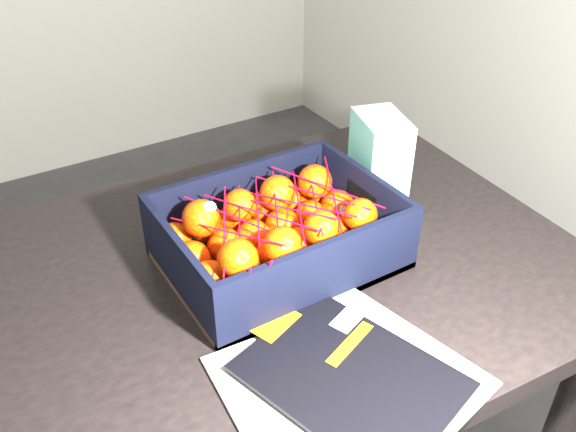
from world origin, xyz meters
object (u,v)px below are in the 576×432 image
table (240,317)px  retail_carton (379,161)px  magazine_stack (346,381)px  produce_crate (279,242)px

table → retail_carton: size_ratio=6.82×
magazine_stack → retail_carton: retail_carton is taller
table → produce_crate: bearing=-2.5°
table → magazine_stack: magazine_stack is taller
table → produce_crate: size_ratio=3.32×
table → retail_carton: (0.34, 0.06, 0.19)m
magazine_stack → produce_crate: produce_crate is taller
produce_crate → retail_carton: (0.26, 0.06, 0.05)m
table → retail_carton: 0.40m
retail_carton → produce_crate: bearing=-150.3°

